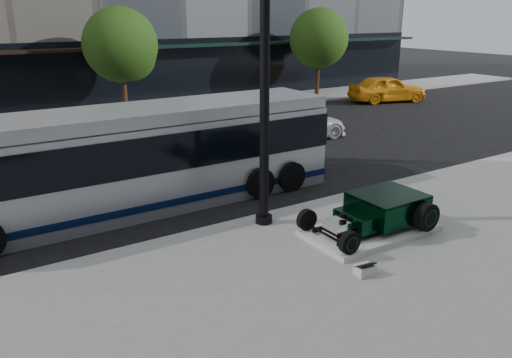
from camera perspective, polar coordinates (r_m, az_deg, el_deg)
ground at (r=15.78m, az=-2.80°, el=-1.82°), size 120.00×120.00×0.00m
sidewalk_far at (r=28.37m, az=-17.13°, el=6.65°), size 70.00×4.00×0.12m
street_trees at (r=27.34m, az=-14.95°, el=14.29°), size 29.80×3.80×5.70m
display_plinth at (r=13.11m, az=12.91°, el=-5.73°), size 3.40×1.80×0.15m
hot_rod at (r=13.14m, az=14.09°, el=-3.38°), size 3.22×2.00×0.81m
info_plaque at (r=11.08m, az=12.31°, el=-10.07°), size 0.43×0.34×0.31m
lamppost at (r=12.42m, az=0.99°, el=11.04°), size 0.44×0.44×8.08m
transit_bus at (r=14.79m, az=-13.48°, el=2.35°), size 12.12×2.88×2.92m
white_sedan at (r=22.85m, az=4.69°, el=6.32°), size 4.92×2.46×1.37m
yellow_taxi at (r=33.67m, az=14.78°, el=9.96°), size 5.32×3.36×1.69m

